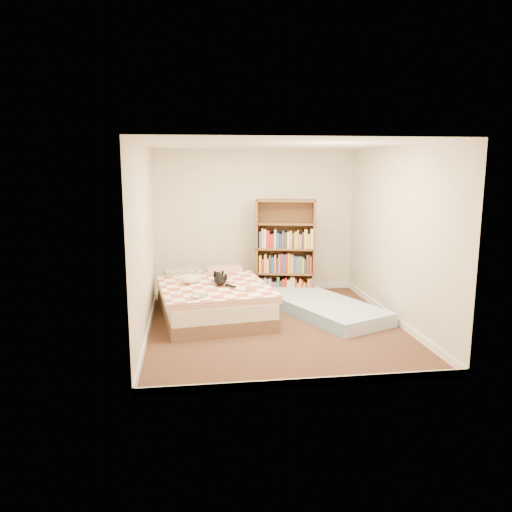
{
  "coord_description": "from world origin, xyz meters",
  "views": [
    {
      "loc": [
        -1.17,
        -6.64,
        2.24
      ],
      "look_at": [
        -0.22,
        0.3,
        0.95
      ],
      "focal_mm": 35.0,
      "sensor_mm": 36.0,
      "label": 1
    }
  ],
  "objects": [
    {
      "name": "white_dog",
      "position": [
        -1.17,
        0.62,
        0.57
      ],
      "size": [
        0.34,
        0.36,
        0.14
      ],
      "rotation": [
        0.0,
        0.0,
        0.44
      ],
      "color": "white",
      "rests_on": "bed"
    },
    {
      "name": "bed",
      "position": [
        -0.84,
        0.65,
        0.25
      ],
      "size": [
        1.75,
        2.27,
        0.56
      ],
      "rotation": [
        0.0,
        0.0,
        0.13
      ],
      "color": "brown",
      "rests_on": "room"
    },
    {
      "name": "bookshelf",
      "position": [
        0.45,
        1.56,
        0.6
      ],
      "size": [
        1.07,
        0.54,
        1.66
      ],
      "rotation": [
        0.0,
        0.0,
        -0.21
      ],
      "color": "#542E1D",
      "rests_on": "room"
    },
    {
      "name": "room",
      "position": [
        0.0,
        0.0,
        1.2
      ],
      "size": [
        3.51,
        4.01,
        2.51
      ],
      "color": "#482A1E",
      "rests_on": "ground"
    },
    {
      "name": "black_cat",
      "position": [
        -0.73,
        0.54,
        0.57
      ],
      "size": [
        0.25,
        0.67,
        0.15
      ],
      "rotation": [
        0.0,
        0.0,
        0.12
      ],
      "color": "black",
      "rests_on": "bed"
    },
    {
      "name": "floor_mattress",
      "position": [
        0.82,
        0.5,
        0.1
      ],
      "size": [
        1.77,
        2.37,
        0.19
      ],
      "primitive_type": "cube",
      "rotation": [
        0.0,
        0.0,
        0.42
      ],
      "color": "#78A1C9",
      "rests_on": "room"
    }
  ]
}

